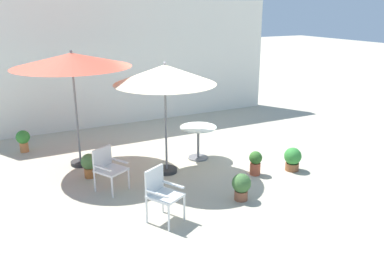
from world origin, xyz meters
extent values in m
plane|color=#B4AB94|center=(0.00, 0.00, 0.00)|extent=(60.00, 60.00, 0.00)
cube|color=white|center=(0.00, 3.80, 1.80)|extent=(9.10, 0.30, 3.60)
cylinder|color=#2D2D2D|center=(-2.28, 0.95, 0.04)|extent=(0.44, 0.44, 0.08)
cylinder|color=slate|center=(-2.28, 0.95, 1.25)|extent=(0.04, 0.04, 2.50)
cone|color=#E3523A|center=(-2.28, 0.95, 2.35)|extent=(2.49, 2.49, 0.30)
sphere|color=slate|center=(-2.28, 0.95, 2.53)|extent=(0.06, 0.06, 0.06)
cylinder|color=#2D2D2D|center=(-0.72, -0.32, 0.04)|extent=(0.44, 0.44, 0.08)
cylinder|color=slate|center=(-0.72, -0.32, 1.15)|extent=(0.04, 0.04, 2.31)
cone|color=beige|center=(-0.72, -0.32, 2.12)|extent=(2.09, 2.09, 0.39)
sphere|color=slate|center=(-0.72, -0.32, 2.34)|extent=(0.06, 0.06, 0.06)
cylinder|color=white|center=(0.26, 0.08, 0.76)|extent=(0.84, 0.84, 0.02)
cylinder|color=slate|center=(0.26, 0.08, 0.37)|extent=(0.06, 0.06, 0.75)
cylinder|color=slate|center=(0.26, 0.08, 0.01)|extent=(0.46, 0.46, 0.03)
cube|color=silver|center=(-2.02, -0.66, 0.43)|extent=(0.67, 0.67, 0.04)
cube|color=silver|center=(-2.13, -0.46, 0.64)|extent=(0.42, 0.26, 0.39)
cube|color=silver|center=(-2.21, -0.77, 0.55)|extent=(0.25, 0.41, 0.03)
cube|color=silver|center=(-1.82, -0.55, 0.55)|extent=(0.25, 0.41, 0.03)
cylinder|color=silver|center=(-2.10, -0.97, 0.20)|extent=(0.04, 0.04, 0.41)
cylinder|color=silver|center=(-1.71, -0.75, 0.20)|extent=(0.04, 0.04, 0.41)
cylinder|color=silver|center=(-2.33, -0.57, 0.20)|extent=(0.04, 0.04, 0.41)
cylinder|color=silver|center=(-1.93, -0.35, 0.20)|extent=(0.04, 0.04, 0.41)
cube|color=white|center=(-1.56, -2.20, 0.47)|extent=(0.64, 0.65, 0.04)
cube|color=white|center=(-1.66, -2.01, 0.70)|extent=(0.40, 0.24, 0.42)
cube|color=white|center=(-1.74, -2.30, 0.59)|extent=(0.25, 0.41, 0.03)
cube|color=white|center=(-1.37, -2.10, 0.59)|extent=(0.25, 0.41, 0.03)
cylinder|color=white|center=(-1.63, -2.50, 0.22)|extent=(0.04, 0.04, 0.45)
cylinder|color=white|center=(-1.26, -2.30, 0.22)|extent=(0.04, 0.04, 0.45)
cylinder|color=white|center=(-1.85, -2.10, 0.22)|extent=(0.04, 0.04, 0.45)
cylinder|color=white|center=(-1.48, -1.90, 0.22)|extent=(0.04, 0.04, 0.45)
cylinder|color=brown|center=(1.75, -1.47, 0.08)|extent=(0.29, 0.29, 0.17)
cylinder|color=#382819|center=(1.75, -1.47, 0.16)|extent=(0.26, 0.26, 0.02)
sphere|color=#338535|center=(1.75, -1.47, 0.33)|extent=(0.37, 0.37, 0.37)
cylinder|color=#B3612E|center=(-2.26, 0.16, 0.10)|extent=(0.22, 0.22, 0.21)
cylinder|color=#382819|center=(-2.26, 0.16, 0.20)|extent=(0.19, 0.19, 0.02)
sphere|color=#4B723B|center=(-2.26, 0.16, 0.35)|extent=(0.33, 0.33, 0.33)
cylinder|color=#B85236|center=(0.90, -1.29, 0.13)|extent=(0.22, 0.22, 0.26)
cylinder|color=#382819|center=(0.90, -1.29, 0.25)|extent=(0.20, 0.20, 0.02)
sphere|color=#336625|center=(0.90, -1.29, 0.38)|extent=(0.28, 0.28, 0.28)
cylinder|color=#C07341|center=(-3.34, 2.40, 0.12)|extent=(0.20, 0.20, 0.24)
cylinder|color=#382819|center=(-3.34, 2.40, 0.23)|extent=(0.18, 0.18, 0.02)
sphere|color=#337F2F|center=(-3.34, 2.40, 0.38)|extent=(0.33, 0.33, 0.33)
cylinder|color=brown|center=(-0.01, -2.12, 0.09)|extent=(0.25, 0.25, 0.18)
cylinder|color=#382819|center=(-0.01, -2.12, 0.17)|extent=(0.22, 0.22, 0.02)
sphere|color=#406B35|center=(-0.01, -2.12, 0.33)|extent=(0.35, 0.35, 0.35)
camera|label=1|loc=(-3.83, -7.64, 3.44)|focal=37.29mm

